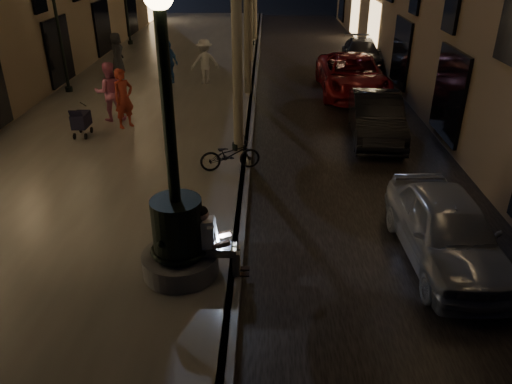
{
  "coord_description": "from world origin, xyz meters",
  "views": [
    {
      "loc": [
        0.56,
        -5.53,
        5.73
      ],
      "look_at": [
        0.37,
        3.0,
        1.36
      ],
      "focal_mm": 35.0,
      "sensor_mm": 36.0,
      "label": 1
    }
  ],
  "objects_px": {
    "fountain_lamppost": "(177,225)",
    "car_rear": "(361,53)",
    "stroller": "(81,120)",
    "pedestrian_blue": "(169,62)",
    "lamp_left_b": "(56,12)",
    "car_front": "(447,229)",
    "bicycle": "(230,155)",
    "pedestrian_dark": "(117,53)",
    "pedestrian_red": "(124,98)",
    "car_third": "(352,75)",
    "lamp_curb_a": "(235,43)",
    "pedestrian_white": "(205,62)",
    "lamp_curb_b": "(247,6)",
    "seated_man_laptop": "(213,239)",
    "car_second": "(376,117)",
    "pedestrian_pink": "(109,92)"
  },
  "relations": [
    {
      "from": "pedestrian_red",
      "to": "lamp_curb_b",
      "type": "bearing_deg",
      "value": 10.48
    },
    {
      "from": "car_front",
      "to": "pedestrian_dark",
      "type": "relative_size",
      "value": 2.3
    },
    {
      "from": "lamp_left_b",
      "to": "bicycle",
      "type": "xyz_separation_m",
      "value": [
        7.0,
        -7.39,
        -2.62
      ]
    },
    {
      "from": "fountain_lamppost",
      "to": "lamp_curb_a",
      "type": "distance_m",
      "value": 6.37
    },
    {
      "from": "car_second",
      "to": "pedestrian_blue",
      "type": "xyz_separation_m",
      "value": [
        -7.58,
        5.92,
        0.38
      ]
    },
    {
      "from": "car_second",
      "to": "pedestrian_white",
      "type": "relative_size",
      "value": 2.33
    },
    {
      "from": "car_rear",
      "to": "pedestrian_pink",
      "type": "relative_size",
      "value": 2.25
    },
    {
      "from": "lamp_left_b",
      "to": "pedestrian_pink",
      "type": "relative_size",
      "value": 2.47
    },
    {
      "from": "pedestrian_dark",
      "to": "car_front",
      "type": "bearing_deg",
      "value": -142.76
    },
    {
      "from": "seated_man_laptop",
      "to": "pedestrian_red",
      "type": "xyz_separation_m",
      "value": [
        -3.62,
        7.88,
        0.22
      ]
    },
    {
      "from": "stroller",
      "to": "car_rear",
      "type": "bearing_deg",
      "value": 45.61
    },
    {
      "from": "lamp_curb_a",
      "to": "car_rear",
      "type": "bearing_deg",
      "value": 64.56
    },
    {
      "from": "seated_man_laptop",
      "to": "car_front",
      "type": "height_order",
      "value": "seated_man_laptop"
    },
    {
      "from": "car_second",
      "to": "car_front",
      "type": "bearing_deg",
      "value": -84.8
    },
    {
      "from": "car_third",
      "to": "car_rear",
      "type": "height_order",
      "value": "car_third"
    },
    {
      "from": "bicycle",
      "to": "lamp_curb_b",
      "type": "bearing_deg",
      "value": -14.13
    },
    {
      "from": "stroller",
      "to": "bicycle",
      "type": "xyz_separation_m",
      "value": [
        4.76,
        -2.38,
        -0.1
      ]
    },
    {
      "from": "stroller",
      "to": "car_third",
      "type": "relative_size",
      "value": 0.19
    },
    {
      "from": "stroller",
      "to": "car_front",
      "type": "height_order",
      "value": "car_front"
    },
    {
      "from": "fountain_lamppost",
      "to": "car_front",
      "type": "height_order",
      "value": "fountain_lamppost"
    },
    {
      "from": "car_rear",
      "to": "seated_man_laptop",
      "type": "bearing_deg",
      "value": -102.86
    },
    {
      "from": "fountain_lamppost",
      "to": "lamp_curb_b",
      "type": "bearing_deg",
      "value": 87.14
    },
    {
      "from": "fountain_lamppost",
      "to": "pedestrian_pink",
      "type": "height_order",
      "value": "fountain_lamppost"
    },
    {
      "from": "car_front",
      "to": "pedestrian_blue",
      "type": "relative_size",
      "value": 2.3
    },
    {
      "from": "pedestrian_white",
      "to": "pedestrian_dark",
      "type": "xyz_separation_m",
      "value": [
        -4.2,
        1.87,
        -0.03
      ]
    },
    {
      "from": "pedestrian_dark",
      "to": "bicycle",
      "type": "relative_size",
      "value": 1.1
    },
    {
      "from": "fountain_lamppost",
      "to": "seated_man_laptop",
      "type": "height_order",
      "value": "fountain_lamppost"
    },
    {
      "from": "car_front",
      "to": "pedestrian_red",
      "type": "height_order",
      "value": "pedestrian_red"
    },
    {
      "from": "seated_man_laptop",
      "to": "pedestrian_red",
      "type": "distance_m",
      "value": 8.67
    },
    {
      "from": "lamp_curb_a",
      "to": "pedestrian_white",
      "type": "distance_m",
      "value": 7.91
    },
    {
      "from": "car_third",
      "to": "car_rear",
      "type": "xyz_separation_m",
      "value": [
        1.2,
        4.91,
        -0.13
      ]
    },
    {
      "from": "seated_man_laptop",
      "to": "pedestrian_white",
      "type": "relative_size",
      "value": 0.76
    },
    {
      "from": "pedestrian_red",
      "to": "pedestrian_blue",
      "type": "relative_size",
      "value": 1.08
    },
    {
      "from": "fountain_lamppost",
      "to": "car_rear",
      "type": "bearing_deg",
      "value": 70.55
    },
    {
      "from": "pedestrian_dark",
      "to": "car_third",
      "type": "bearing_deg",
      "value": -102.64
    },
    {
      "from": "pedestrian_pink",
      "to": "pedestrian_blue",
      "type": "distance_m",
      "value": 5.03
    },
    {
      "from": "lamp_curb_b",
      "to": "pedestrian_dark",
      "type": "bearing_deg",
      "value": 167.81
    },
    {
      "from": "stroller",
      "to": "lamp_curb_a",
      "type": "bearing_deg",
      "value": -11.51
    },
    {
      "from": "lamp_curb_b",
      "to": "bicycle",
      "type": "distance_m",
      "value": 9.75
    },
    {
      "from": "car_front",
      "to": "pedestrian_blue",
      "type": "xyz_separation_m",
      "value": [
        -7.64,
        12.67,
        0.39
      ]
    },
    {
      "from": "lamp_left_b",
      "to": "car_front",
      "type": "relative_size",
      "value": 1.19
    },
    {
      "from": "pedestrian_red",
      "to": "bicycle",
      "type": "bearing_deg",
      "value": -90.41
    },
    {
      "from": "car_third",
      "to": "pedestrian_white",
      "type": "distance_m",
      "value": 6.11
    },
    {
      "from": "car_second",
      "to": "pedestrian_pink",
      "type": "height_order",
      "value": "pedestrian_pink"
    },
    {
      "from": "stroller",
      "to": "pedestrian_red",
      "type": "bearing_deg",
      "value": 37.74
    },
    {
      "from": "stroller",
      "to": "pedestrian_blue",
      "type": "height_order",
      "value": "pedestrian_blue"
    },
    {
      "from": "stroller",
      "to": "car_second",
      "type": "bearing_deg",
      "value": 3.58
    },
    {
      "from": "car_rear",
      "to": "pedestrian_blue",
      "type": "distance_m",
      "value": 9.69
    },
    {
      "from": "lamp_left_b",
      "to": "car_front",
      "type": "height_order",
      "value": "lamp_left_b"
    },
    {
      "from": "car_second",
      "to": "fountain_lamppost",
      "type": "bearing_deg",
      "value": -118.84
    }
  ]
}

